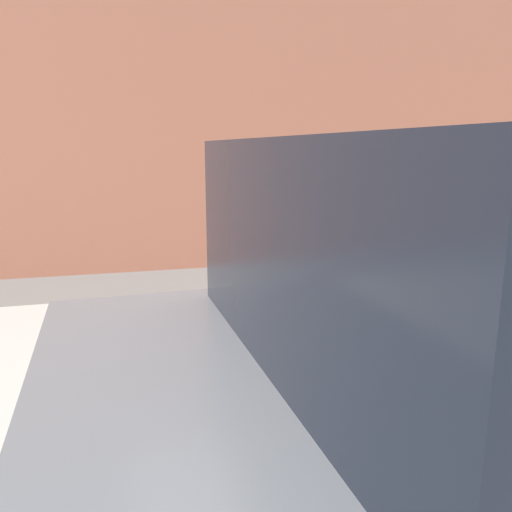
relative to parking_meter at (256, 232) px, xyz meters
The scene contains 3 objects.
sidewalk 1.70m from the parking_meter, 70.85° to the left, with size 24.00×2.80×0.11m.
building_facade 4.64m from the parking_meter, 84.72° to the left, with size 24.00×0.30×5.47m.
parking_meter is the anchor object (origin of this frame).
Camera 1 is at (-1.15, -1.87, 1.73)m, focal length 35.00 mm.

